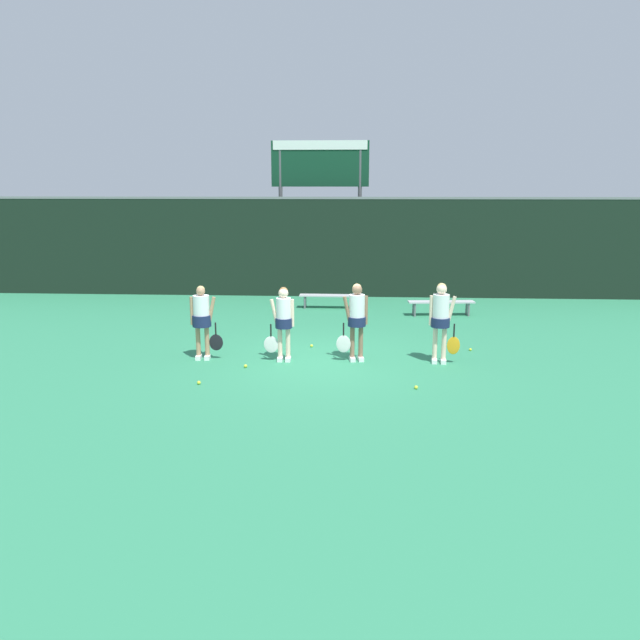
% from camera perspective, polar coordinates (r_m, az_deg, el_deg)
% --- Properties ---
extents(ground_plane, '(140.00, 140.00, 0.00)m').
position_cam_1_polar(ground_plane, '(13.64, 0.09, -3.68)').
color(ground_plane, '#2D7F56').
extents(fence_windscreen, '(60.00, 0.08, 3.38)m').
position_cam_1_polar(fence_windscreen, '(21.28, 1.37, 6.69)').
color(fence_windscreen, black).
rests_on(fence_windscreen, ground_plane).
extents(scoreboard, '(3.38, 0.15, 5.26)m').
position_cam_1_polar(scoreboard, '(22.16, 0.01, 13.00)').
color(scoreboard, '#515156').
rests_on(scoreboard, ground_plane).
extents(bench_courtside, '(1.95, 0.52, 0.43)m').
position_cam_1_polar(bench_courtside, '(18.57, 11.01, 1.53)').
color(bench_courtside, '#B2B2B7').
rests_on(bench_courtside, ground_plane).
extents(bench_far, '(1.85, 0.39, 0.42)m').
position_cam_1_polar(bench_far, '(19.35, 0.85, 2.15)').
color(bench_far, '#B2B2B7').
rests_on(bench_far, ground_plane).
extents(player_0, '(0.69, 0.41, 1.62)m').
position_cam_1_polar(player_0, '(13.74, -10.74, 0.33)').
color(player_0, tan).
rests_on(player_0, ground_plane).
extents(player_1, '(0.66, 0.37, 1.62)m').
position_cam_1_polar(player_1, '(13.39, -3.37, 0.18)').
color(player_1, beige).
rests_on(player_1, ground_plane).
extents(player_2, '(0.67, 0.39, 1.69)m').
position_cam_1_polar(player_2, '(13.39, 3.36, 0.42)').
color(player_2, '#8C664C').
rests_on(player_2, ground_plane).
extents(player_3, '(0.67, 0.40, 1.73)m').
position_cam_1_polar(player_3, '(13.44, 11.00, 0.39)').
color(player_3, beige).
rests_on(player_3, ground_plane).
extents(tennis_ball_0, '(0.07, 0.07, 0.07)m').
position_cam_1_polar(tennis_ball_0, '(13.16, -6.82, -4.20)').
color(tennis_ball_0, '#CCE033').
rests_on(tennis_ball_0, ground_plane).
extents(tennis_ball_1, '(0.06, 0.06, 0.06)m').
position_cam_1_polar(tennis_ball_1, '(14.79, 13.59, -2.64)').
color(tennis_ball_1, '#CCE033').
rests_on(tennis_ball_1, ground_plane).
extents(tennis_ball_2, '(0.07, 0.07, 0.07)m').
position_cam_1_polar(tennis_ball_2, '(14.71, -0.77, -2.37)').
color(tennis_ball_2, '#CCE033').
rests_on(tennis_ball_2, ground_plane).
extents(tennis_ball_3, '(0.07, 0.07, 0.07)m').
position_cam_1_polar(tennis_ball_3, '(12.21, -11.01, -5.64)').
color(tennis_ball_3, '#CCE033').
rests_on(tennis_ball_3, ground_plane).
extents(tennis_ball_4, '(0.07, 0.07, 0.07)m').
position_cam_1_polar(tennis_ball_4, '(11.86, 8.78, -6.10)').
color(tennis_ball_4, '#CCE033').
rests_on(tennis_ball_4, ground_plane).
extents(tennis_ball_5, '(0.07, 0.07, 0.07)m').
position_cam_1_polar(tennis_ball_5, '(14.95, -3.71, -2.16)').
color(tennis_ball_5, '#CCE033').
rests_on(tennis_ball_5, ground_plane).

